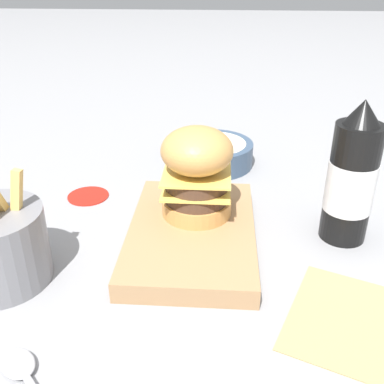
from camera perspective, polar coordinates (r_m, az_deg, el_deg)
ground_plane at (r=0.62m, az=1.49°, el=-5.71°), size 6.00×6.00×0.00m
serving_board at (r=0.60m, az=0.00°, el=-5.30°), size 0.26×0.17×0.03m
burger at (r=0.60m, az=0.62°, el=2.61°), size 0.10×0.10×0.12m
ketchup_bottle at (r=0.62m, az=19.57°, el=1.49°), size 0.06×0.06×0.19m
side_bowl at (r=0.83m, az=2.65°, el=4.99°), size 0.15×0.15×0.04m
spoon at (r=0.46m, az=-20.11°, el=-21.44°), size 0.13×0.13×0.01m
ketchup_puddle at (r=0.74m, az=-13.05°, el=-0.44°), size 0.07×0.07×0.00m
parchment_square at (r=0.52m, az=20.92°, el=-15.42°), size 0.20×0.20×0.00m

